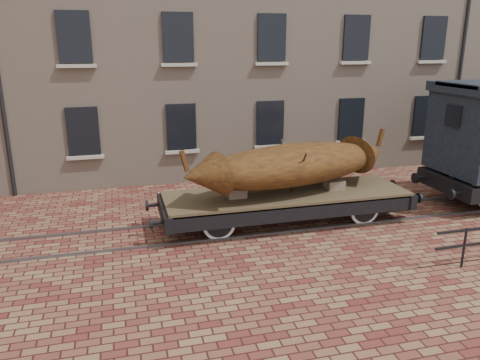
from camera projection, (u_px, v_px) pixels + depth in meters
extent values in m
plane|color=#57221D|center=(289.00, 222.00, 14.12)|extent=(90.00, 90.00, 0.00)
cube|color=tan|center=(278.00, 3.00, 22.14)|extent=(40.00, 10.00, 14.00)
cube|color=black|center=(83.00, 131.00, 16.61)|extent=(1.10, 0.12, 1.70)
cube|color=#AEA797|center=(86.00, 157.00, 16.82)|extent=(1.30, 0.18, 0.12)
cube|color=black|center=(181.00, 127.00, 17.47)|extent=(1.10, 0.12, 1.70)
cube|color=#AEA797|center=(182.00, 152.00, 17.68)|extent=(1.30, 0.18, 0.12)
cube|color=black|center=(270.00, 123.00, 18.34)|extent=(1.10, 0.12, 1.70)
cube|color=#AEA797|center=(270.00, 147.00, 18.55)|extent=(1.30, 0.18, 0.12)
cube|color=black|center=(351.00, 119.00, 19.20)|extent=(1.10, 0.12, 1.70)
cube|color=#AEA797|center=(350.00, 142.00, 19.42)|extent=(1.30, 0.18, 0.12)
cube|color=black|center=(425.00, 116.00, 20.07)|extent=(1.10, 0.12, 1.70)
cube|color=#AEA797|center=(423.00, 138.00, 20.28)|extent=(1.30, 0.18, 0.12)
cube|color=black|center=(74.00, 37.00, 15.70)|extent=(1.10, 0.12, 1.70)
cube|color=#AEA797|center=(77.00, 66.00, 15.91)|extent=(1.30, 0.18, 0.12)
cube|color=black|center=(178.00, 37.00, 16.57)|extent=(1.10, 0.12, 1.70)
cube|color=#AEA797|center=(179.00, 65.00, 16.78)|extent=(1.30, 0.18, 0.12)
cube|color=black|center=(272.00, 37.00, 17.43)|extent=(1.10, 0.12, 1.70)
cube|color=#AEA797|center=(272.00, 64.00, 17.64)|extent=(1.30, 0.18, 0.12)
cube|color=black|center=(356.00, 38.00, 18.30)|extent=(1.10, 0.12, 1.70)
cube|color=#AEA797|center=(355.00, 63.00, 18.51)|extent=(1.30, 0.18, 0.12)
cube|color=black|center=(433.00, 38.00, 19.16)|extent=(1.10, 0.12, 1.70)
cube|color=#AEA797|center=(432.00, 62.00, 19.38)|extent=(1.30, 0.18, 0.12)
cube|color=#59595E|center=(298.00, 230.00, 13.44)|extent=(30.00, 0.08, 0.06)
cube|color=#59595E|center=(281.00, 213.00, 14.77)|extent=(30.00, 0.08, 0.06)
cylinder|color=black|center=(464.00, 248.00, 11.19)|extent=(0.06, 0.06, 1.00)
cube|color=brown|center=(286.00, 194.00, 13.83)|extent=(7.20, 2.11, 0.12)
cube|color=black|center=(299.00, 213.00, 12.99)|extent=(7.20, 0.15, 0.43)
cube|color=black|center=(275.00, 192.00, 14.80)|extent=(7.20, 0.15, 0.43)
cube|color=black|center=(165.00, 213.00, 13.00)|extent=(0.21, 2.21, 0.43)
cylinder|color=black|center=(157.00, 223.00, 12.27)|extent=(0.34, 0.10, 0.10)
cylinder|color=black|center=(151.00, 223.00, 12.23)|extent=(0.08, 0.31, 0.31)
cylinder|color=black|center=(153.00, 205.00, 13.61)|extent=(0.34, 0.10, 0.10)
cylinder|color=black|center=(147.00, 206.00, 13.56)|extent=(0.08, 0.31, 0.31)
cube|color=black|center=(393.00, 192.00, 14.79)|extent=(0.21, 2.21, 0.43)
cylinder|color=black|center=(414.00, 198.00, 14.18)|extent=(0.34, 0.10, 0.10)
cylinder|color=black|center=(419.00, 198.00, 14.23)|extent=(0.08, 0.31, 0.31)
cylinder|color=black|center=(388.00, 185.00, 15.52)|extent=(0.34, 0.10, 0.10)
cylinder|color=black|center=(393.00, 185.00, 15.56)|extent=(0.08, 0.31, 0.31)
cylinder|color=black|center=(214.00, 215.00, 13.41)|extent=(0.10, 1.82, 0.10)
cylinder|color=silver|center=(219.00, 224.00, 12.74)|extent=(0.92, 0.07, 0.92)
cylinder|color=black|center=(219.00, 224.00, 12.74)|extent=(0.76, 0.10, 0.76)
cube|color=black|center=(220.00, 218.00, 12.57)|extent=(0.86, 0.08, 0.10)
cylinder|color=silver|center=(209.00, 207.00, 14.08)|extent=(0.92, 0.07, 0.92)
cylinder|color=black|center=(209.00, 207.00, 14.08)|extent=(0.76, 0.10, 0.76)
cube|color=black|center=(208.00, 198.00, 14.12)|extent=(0.86, 0.08, 0.10)
cylinder|color=black|center=(353.00, 202.00, 14.50)|extent=(0.10, 1.82, 0.10)
cylinder|color=silver|center=(365.00, 210.00, 13.83)|extent=(0.92, 0.07, 0.92)
cylinder|color=black|center=(365.00, 210.00, 13.83)|extent=(0.76, 0.10, 0.76)
cube|color=black|center=(367.00, 204.00, 13.66)|extent=(0.86, 0.08, 0.10)
cylinder|color=silver|center=(342.00, 195.00, 15.17)|extent=(0.92, 0.07, 0.92)
cylinder|color=black|center=(342.00, 195.00, 15.17)|extent=(0.76, 0.10, 0.76)
cube|color=black|center=(341.00, 187.00, 15.21)|extent=(0.86, 0.08, 0.10)
cube|color=black|center=(286.00, 206.00, 13.94)|extent=(3.84, 0.06, 0.06)
cube|color=#7A6551|center=(236.00, 192.00, 13.40)|extent=(0.53, 0.48, 0.27)
cube|color=#7A6551|center=(334.00, 184.00, 14.16)|extent=(0.53, 0.48, 0.27)
ellipsoid|color=brown|center=(293.00, 165.00, 13.62)|extent=(6.31, 3.13, 1.21)
cone|color=brown|center=(202.00, 175.00, 12.34)|extent=(1.26, 1.34, 1.15)
cube|color=brown|center=(184.00, 161.00, 12.01)|extent=(0.26, 0.17, 0.58)
cone|color=brown|center=(368.00, 153.00, 14.86)|extent=(1.26, 1.34, 1.15)
cube|color=brown|center=(380.00, 138.00, 14.94)|extent=(0.26, 0.17, 0.58)
cylinder|color=#3A291C|center=(299.00, 174.00, 13.20)|extent=(0.05, 1.03, 1.44)
cylinder|color=#3A291C|center=(287.00, 165.00, 14.11)|extent=(0.05, 1.03, 1.44)
cube|color=black|center=(445.00, 184.00, 15.23)|extent=(0.25, 2.68, 0.50)
cylinder|color=black|center=(451.00, 194.00, 14.27)|extent=(0.09, 0.36, 0.36)
cylinder|color=black|center=(415.00, 178.00, 15.93)|extent=(0.09, 0.36, 0.36)
cylinder|color=black|center=(476.00, 189.00, 15.60)|extent=(0.11, 2.12, 0.11)
cylinder|color=silver|center=(461.00, 183.00, 16.27)|extent=(1.07, 0.08, 1.07)
cylinder|color=black|center=(461.00, 183.00, 16.27)|extent=(0.88, 0.11, 0.88)
cube|color=black|center=(454.00, 116.00, 14.59)|extent=(0.09, 0.67, 0.67)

